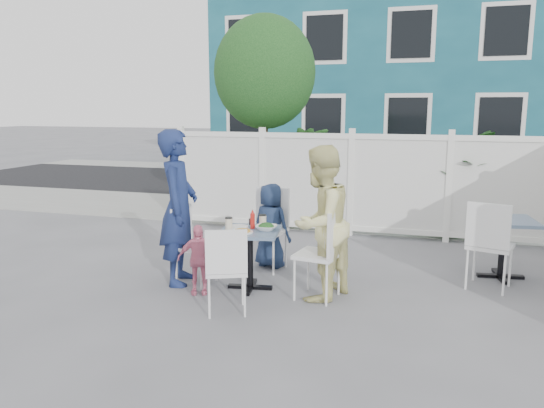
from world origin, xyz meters
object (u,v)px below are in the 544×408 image
(woman, at_px, (320,223))
(toddler, at_px, (198,259))
(chair_left, at_px, (190,239))
(boy, at_px, (271,225))
(chair_near, at_px, (226,264))
(man, at_px, (179,207))
(spare_table, at_px, (504,232))
(chair_back, at_px, (268,222))
(utility_cabinet, at_px, (252,180))
(main_table, at_px, (250,243))
(chair_right, at_px, (325,247))

(woman, relative_size, toddler, 2.12)
(chair_left, xyz_separation_m, boy, (0.70, 0.87, 0.02))
(chair_near, relative_size, woman, 0.54)
(chair_left, relative_size, man, 0.50)
(spare_table, xyz_separation_m, toddler, (-3.22, -1.53, -0.17))
(woman, bearing_deg, toddler, -58.32)
(chair_back, bearing_deg, utility_cabinet, -59.57)
(chair_near, bearing_deg, chair_left, 110.80)
(utility_cabinet, relative_size, chair_left, 1.31)
(man, xyz_separation_m, toddler, (0.36, -0.28, -0.50))
(chair_left, bearing_deg, chair_near, 50.15)
(main_table, distance_m, toddler, 0.59)
(utility_cabinet, distance_m, toddler, 4.84)
(chair_near, xyz_separation_m, woman, (0.76, 0.73, 0.30))
(spare_table, distance_m, man, 3.80)
(chair_back, bearing_deg, man, 54.96)
(utility_cabinet, distance_m, chair_back, 3.88)
(woman, bearing_deg, main_table, -72.93)
(chair_near, bearing_deg, woman, 20.13)
(main_table, xyz_separation_m, chair_left, (-0.73, 0.00, -0.00))
(chair_left, relative_size, boy, 0.83)
(main_table, bearing_deg, chair_near, -87.83)
(utility_cabinet, xyz_separation_m, main_table, (1.50, -4.43, -0.06))
(utility_cabinet, distance_m, main_table, 4.68)
(utility_cabinet, bearing_deg, chair_right, -60.95)
(utility_cabinet, bearing_deg, spare_table, -35.71)
(chair_near, distance_m, woman, 1.10)
(chair_back, relative_size, toddler, 1.32)
(man, height_order, toddler, man)
(chair_back, xyz_separation_m, man, (-0.80, -0.85, 0.30))
(utility_cabinet, height_order, chair_left, utility_cabinet)
(chair_left, bearing_deg, toddler, 44.03)
(main_table, bearing_deg, man, -178.60)
(man, relative_size, woman, 1.09)
(main_table, distance_m, chair_right, 0.86)
(main_table, height_order, chair_back, chair_back)
(toddler, bearing_deg, woman, -7.78)
(chair_right, height_order, boy, boy)
(man, bearing_deg, main_table, -103.06)
(utility_cabinet, height_order, chair_near, utility_cabinet)
(chair_left, xyz_separation_m, man, (-0.12, -0.02, 0.36))
(main_table, xyz_separation_m, woman, (0.79, -0.05, 0.29))
(main_table, bearing_deg, chair_back, 92.94)
(chair_near, xyz_separation_m, toddler, (-0.52, 0.47, -0.13))
(spare_table, relative_size, woman, 0.47)
(chair_right, bearing_deg, chair_back, 54.39)
(spare_table, distance_m, chair_back, 2.80)
(man, bearing_deg, utility_cabinet, -6.08)
(woman, bearing_deg, chair_right, 87.26)
(chair_right, xyz_separation_m, chair_near, (-0.83, -0.70, -0.06))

